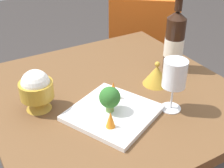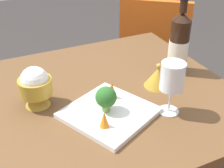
{
  "view_description": "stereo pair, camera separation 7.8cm",
  "coord_description": "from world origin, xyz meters",
  "px_view_note": "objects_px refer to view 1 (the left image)",
  "views": [
    {
      "loc": [
        0.81,
        -0.46,
        1.32
      ],
      "look_at": [
        0.0,
        0.0,
        0.75
      ],
      "focal_mm": 48.78,
      "sensor_mm": 36.0,
      "label": 1
    },
    {
      "loc": [
        0.84,
        -0.39,
        1.32
      ],
      "look_at": [
        0.0,
        0.0,
        0.75
      ],
      "focal_mm": 48.78,
      "sensor_mm": 36.0,
      "label": 2
    }
  ],
  "objects_px": {
    "wine_bottle": "(174,41)",
    "rice_bowl_lid": "(156,75)",
    "broccoli_floret": "(110,98)",
    "carrot_garnish_left": "(113,90)",
    "chair_by_wall": "(143,47)",
    "carrot_garnish_right": "(111,119)",
    "wine_glass": "(175,75)",
    "serving_plate": "(113,113)",
    "rice_bowl": "(36,89)"
  },
  "relations": [
    {
      "from": "broccoli_floret",
      "to": "carrot_garnish_right",
      "type": "bearing_deg",
      "value": -28.06
    },
    {
      "from": "carrot_garnish_right",
      "to": "serving_plate",
      "type": "bearing_deg",
      "value": 145.3
    },
    {
      "from": "wine_bottle",
      "to": "wine_glass",
      "type": "bearing_deg",
      "value": -39.93
    },
    {
      "from": "rice_bowl_lid",
      "to": "broccoli_floret",
      "type": "xyz_separation_m",
      "value": [
        0.08,
        -0.25,
        0.03
      ]
    },
    {
      "from": "broccoli_floret",
      "to": "carrot_garnish_right",
      "type": "height_order",
      "value": "broccoli_floret"
    },
    {
      "from": "wine_bottle",
      "to": "serving_plate",
      "type": "bearing_deg",
      "value": -67.5
    },
    {
      "from": "wine_glass",
      "to": "chair_by_wall",
      "type": "bearing_deg",
      "value": 150.22
    },
    {
      "from": "wine_glass",
      "to": "broccoli_floret",
      "type": "distance_m",
      "value": 0.21
    },
    {
      "from": "carrot_garnish_left",
      "to": "rice_bowl",
      "type": "bearing_deg",
      "value": -110.73
    },
    {
      "from": "serving_plate",
      "to": "carrot_garnish_right",
      "type": "distance_m",
      "value": 0.09
    },
    {
      "from": "wine_glass",
      "to": "serving_plate",
      "type": "height_order",
      "value": "wine_glass"
    },
    {
      "from": "rice_bowl_lid",
      "to": "carrot_garnish_left",
      "type": "distance_m",
      "value": 0.2
    },
    {
      "from": "wine_bottle",
      "to": "rice_bowl",
      "type": "bearing_deg",
      "value": -90.17
    },
    {
      "from": "broccoli_floret",
      "to": "carrot_garnish_left",
      "type": "xyz_separation_m",
      "value": [
        -0.06,
        0.05,
        -0.02
      ]
    },
    {
      "from": "rice_bowl_lid",
      "to": "wine_glass",
      "type": "bearing_deg",
      "value": -19.41
    },
    {
      "from": "wine_bottle",
      "to": "wine_glass",
      "type": "height_order",
      "value": "wine_bottle"
    },
    {
      "from": "serving_plate",
      "to": "carrot_garnish_left",
      "type": "distance_m",
      "value": 0.09
    },
    {
      "from": "rice_bowl",
      "to": "serving_plate",
      "type": "distance_m",
      "value": 0.26
    },
    {
      "from": "chair_by_wall",
      "to": "rice_bowl",
      "type": "bearing_deg",
      "value": -107.1
    },
    {
      "from": "rice_bowl",
      "to": "wine_glass",
      "type": "bearing_deg",
      "value": 59.75
    },
    {
      "from": "wine_glass",
      "to": "serving_plate",
      "type": "bearing_deg",
      "value": -109.99
    },
    {
      "from": "rice_bowl_lid",
      "to": "carrot_garnish_right",
      "type": "distance_m",
      "value": 0.32
    },
    {
      "from": "wine_bottle",
      "to": "rice_bowl",
      "type": "xyz_separation_m",
      "value": [
        -0.0,
        -0.56,
        -0.05
      ]
    },
    {
      "from": "serving_plate",
      "to": "carrot_garnish_right",
      "type": "xyz_separation_m",
      "value": [
        0.07,
        -0.05,
        0.03
      ]
    },
    {
      "from": "rice_bowl_lid",
      "to": "broccoli_floret",
      "type": "bearing_deg",
      "value": -71.64
    },
    {
      "from": "broccoli_floret",
      "to": "carrot_garnish_right",
      "type": "relative_size",
      "value": 1.62
    },
    {
      "from": "serving_plate",
      "to": "carrot_garnish_right",
      "type": "height_order",
      "value": "carrot_garnish_right"
    },
    {
      "from": "rice_bowl",
      "to": "rice_bowl_lid",
      "type": "height_order",
      "value": "rice_bowl"
    },
    {
      "from": "wine_bottle",
      "to": "rice_bowl_lid",
      "type": "height_order",
      "value": "wine_bottle"
    },
    {
      "from": "wine_glass",
      "to": "carrot_garnish_right",
      "type": "height_order",
      "value": "wine_glass"
    },
    {
      "from": "rice_bowl",
      "to": "rice_bowl_lid",
      "type": "bearing_deg",
      "value": 81.17
    },
    {
      "from": "broccoli_floret",
      "to": "carrot_garnish_left",
      "type": "height_order",
      "value": "broccoli_floret"
    },
    {
      "from": "chair_by_wall",
      "to": "serving_plate",
      "type": "height_order",
      "value": "chair_by_wall"
    },
    {
      "from": "wine_glass",
      "to": "broccoli_floret",
      "type": "xyz_separation_m",
      "value": [
        -0.07,
        -0.19,
        -0.06
      ]
    },
    {
      "from": "rice_bowl_lid",
      "to": "wine_bottle",
      "type": "bearing_deg",
      "value": 116.89
    },
    {
      "from": "rice_bowl",
      "to": "carrot_garnish_left",
      "type": "bearing_deg",
      "value": 69.27
    },
    {
      "from": "rice_bowl_lid",
      "to": "serving_plate",
      "type": "xyz_separation_m",
      "value": [
        0.09,
        -0.24,
        -0.03
      ]
    },
    {
      "from": "wine_glass",
      "to": "rice_bowl",
      "type": "bearing_deg",
      "value": -120.25
    },
    {
      "from": "broccoli_floret",
      "to": "carrot_garnish_right",
      "type": "distance_m",
      "value": 0.08
    },
    {
      "from": "broccoli_floret",
      "to": "wine_bottle",
      "type": "bearing_deg",
      "value": 111.42
    },
    {
      "from": "chair_by_wall",
      "to": "wine_bottle",
      "type": "distance_m",
      "value": 0.71
    },
    {
      "from": "rice_bowl",
      "to": "carrot_garnish_right",
      "type": "height_order",
      "value": "rice_bowl"
    },
    {
      "from": "carrot_garnish_right",
      "to": "wine_bottle",
      "type": "bearing_deg",
      "value": 117.78
    },
    {
      "from": "rice_bowl",
      "to": "broccoli_floret",
      "type": "xyz_separation_m",
      "value": [
        0.15,
        0.19,
        -0.01
      ]
    },
    {
      "from": "rice_bowl_lid",
      "to": "carrot_garnish_right",
      "type": "xyz_separation_m",
      "value": [
        0.15,
        -0.28,
        0.0
      ]
    },
    {
      "from": "broccoli_floret",
      "to": "carrot_garnish_left",
      "type": "distance_m",
      "value": 0.08
    },
    {
      "from": "chair_by_wall",
      "to": "rice_bowl_lid",
      "type": "bearing_deg",
      "value": -83.65
    },
    {
      "from": "chair_by_wall",
      "to": "wine_bottle",
      "type": "height_order",
      "value": "wine_bottle"
    },
    {
      "from": "serving_plate",
      "to": "broccoli_floret",
      "type": "xyz_separation_m",
      "value": [
        -0.01,
        -0.01,
        0.06
      ]
    },
    {
      "from": "chair_by_wall",
      "to": "carrot_garnish_right",
      "type": "distance_m",
      "value": 1.07
    }
  ]
}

